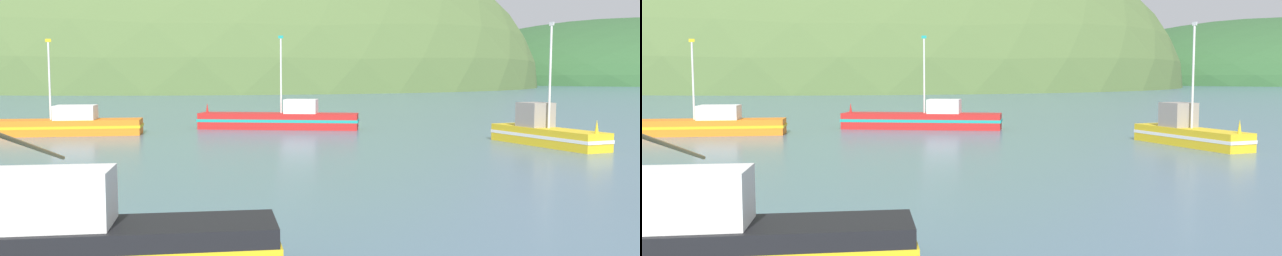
% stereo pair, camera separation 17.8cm
% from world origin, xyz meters
% --- Properties ---
extents(hill_far_right, '(183.31, 146.65, 36.48)m').
position_xyz_m(hill_far_right, '(-69.05, 210.26, 0.00)').
color(hill_far_right, '#386633').
rests_on(hill_far_right, ground).
extents(hill_mid_left, '(111.59, 89.28, 89.53)m').
position_xyz_m(hill_mid_left, '(-69.92, 255.59, 0.00)').
color(hill_mid_left, '#47703D').
rests_on(hill_mid_left, ground).
extents(hill_far_center, '(157.18, 125.74, 46.52)m').
position_xyz_m(hill_far_center, '(105.61, 246.41, 0.00)').
color(hill_far_center, '#2D562D').
rests_on(hill_far_center, ground).
extents(hill_mid_right, '(204.71, 163.77, 100.57)m').
position_xyz_m(hill_mid_right, '(-47.95, 193.20, 0.00)').
color(hill_mid_right, '#516B38').
rests_on(hill_mid_right, ground).
extents(fishing_boat_orange, '(10.68, 4.60, 6.21)m').
position_xyz_m(fishing_boat_orange, '(-15.83, 41.30, 0.65)').
color(fishing_boat_orange, orange).
rests_on(fishing_boat_orange, ground).
extents(fishing_boat_yellow, '(4.91, 7.78, 6.82)m').
position_xyz_m(fishing_boat_yellow, '(13.77, 36.63, 0.72)').
color(fishing_boat_yellow, gold).
rests_on(fishing_boat_yellow, ground).
extents(fishing_boat_red, '(11.61, 2.80, 6.67)m').
position_xyz_m(fishing_boat_red, '(-2.08, 46.52, 0.71)').
color(fishing_boat_red, red).
rests_on(fishing_boat_red, ground).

